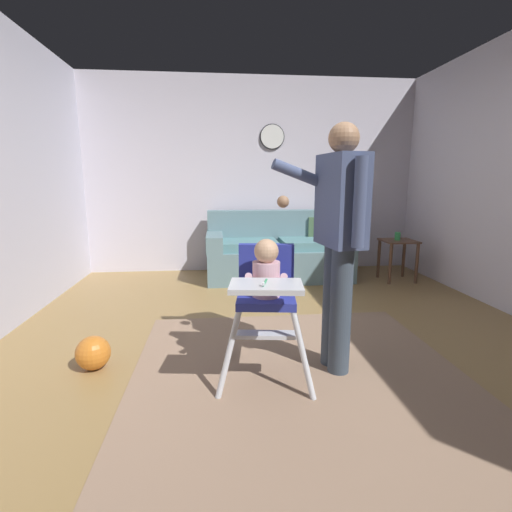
% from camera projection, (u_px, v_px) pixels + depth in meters
% --- Properties ---
extents(ground, '(6.11, 7.25, 0.10)m').
position_uv_depth(ground, '(289.00, 363.00, 2.78)').
color(ground, olive).
extents(wall_far, '(5.31, 0.06, 2.63)m').
position_uv_depth(wall_far, '(253.00, 176.00, 5.30)').
color(wall_far, silver).
rests_on(wall_far, ground).
extents(area_rug, '(2.18, 2.84, 0.01)m').
position_uv_depth(area_rug, '(310.00, 400.00, 2.21)').
color(area_rug, '#92745C').
rests_on(area_rug, ground).
extents(couch, '(1.84, 0.86, 0.86)m').
position_uv_depth(couch, '(278.00, 252.00, 5.01)').
color(couch, slate).
rests_on(couch, ground).
extents(high_chair, '(0.68, 0.78, 0.91)m').
position_uv_depth(high_chair, '(266.00, 285.00, 2.39)').
color(high_chair, silver).
rests_on(high_chair, ground).
extents(adult_standing, '(0.55, 0.50, 1.60)m').
position_uv_depth(adult_standing, '(339.00, 236.00, 2.44)').
color(adult_standing, '#3A4654').
rests_on(adult_standing, ground).
extents(toy_ball, '(0.23, 0.23, 0.23)m').
position_uv_depth(toy_ball, '(93.00, 353.00, 2.57)').
color(toy_ball, orange).
rests_on(toy_ball, ground).
extents(side_table, '(0.40, 0.40, 0.52)m').
position_uv_depth(side_table, '(398.00, 251.00, 4.82)').
color(side_table, brown).
rests_on(side_table, ground).
extents(sippy_cup, '(0.07, 0.07, 0.10)m').
position_uv_depth(sippy_cup, '(398.00, 236.00, 4.78)').
color(sippy_cup, green).
rests_on(sippy_cup, side_table).
extents(wall_clock, '(0.34, 0.04, 0.34)m').
position_uv_depth(wall_clock, '(272.00, 137.00, 5.18)').
color(wall_clock, white).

